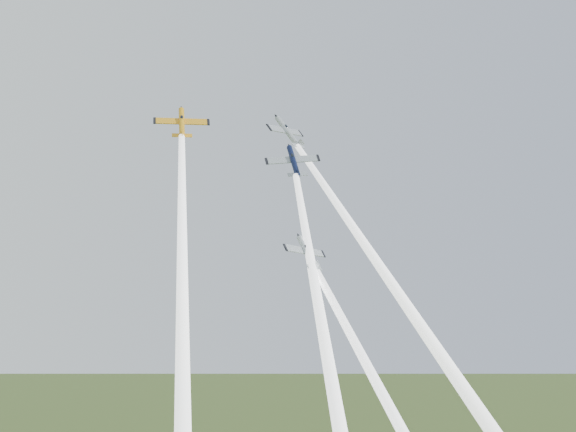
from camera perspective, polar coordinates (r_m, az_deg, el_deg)
The scene contains 7 objects.
plane_yellow at distance 113.00m, azimuth -8.40°, elevation 7.29°, with size 8.66×8.59×1.36m, color orange, non-canonical shape.
smoke_trail_yellow at distance 86.60m, azimuth -8.34°, elevation -8.27°, with size 2.19×2.19×68.82m, color white, non-canonical shape.
plane_navy at distance 109.50m, azimuth 0.43°, elevation 4.35°, with size 8.44×8.37×1.32m, color #0C1435, non-canonical shape.
smoke_trail_navy at distance 84.82m, azimuth 3.49°, elevation -13.05°, with size 2.19×2.19×70.69m, color white, non-canonical shape.
plane_silver_right at distance 119.18m, azimuth -0.01°, elevation 6.64°, with size 8.79×8.72×1.38m, color #ADB4BB, non-canonical shape.
smoke_trail_silver_right at distance 104.62m, azimuth 8.45°, elevation -5.68°, with size 2.19×2.19×58.55m, color white, non-canonical shape.
plane_silver_low at distance 96.49m, azimuth 1.50°, elevation -2.92°, with size 7.19×7.14×1.13m, color #B5BEC4, non-canonical shape.
Camera 1 is at (-56.11, -91.03, 77.68)m, focal length 45.00 mm.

